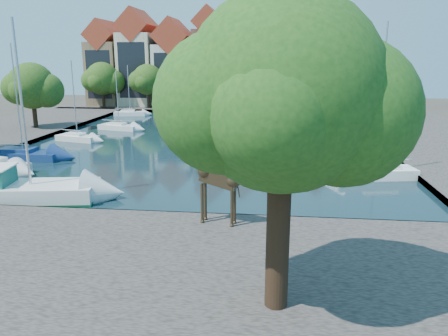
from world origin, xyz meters
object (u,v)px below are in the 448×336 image
object	(u,v)px
plane_tree	(286,100)
sailboat_right_a	(375,170)
giraffe_statue	(214,176)
motorsailer	(5,188)

from	to	relation	value
plane_tree	sailboat_right_a	world-z (taller)	sailboat_right_a
sailboat_right_a	giraffe_statue	bearing A→B (deg)	-132.88
giraffe_statue	sailboat_right_a	size ratio (longest dim) A/B	0.46
plane_tree	sailboat_right_a	distance (m)	21.63
sailboat_right_a	motorsailer	bearing A→B (deg)	-161.63
plane_tree	giraffe_statue	size ratio (longest dim) A/B	2.06
plane_tree	giraffe_statue	world-z (taller)	plane_tree
plane_tree	motorsailer	distance (m)	21.43
giraffe_statue	motorsailer	world-z (taller)	motorsailer
plane_tree	motorsailer	size ratio (longest dim) A/B	0.95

